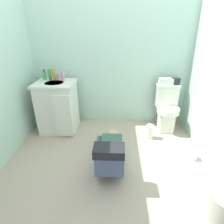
# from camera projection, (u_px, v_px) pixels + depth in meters

# --- Properties ---
(ground_plane) EXTENTS (3.08, 3.19, 0.04)m
(ground_plane) POSITION_uv_depth(u_px,v_px,m) (107.00, 159.00, 2.42)
(ground_plane) COLOR #A59884
(wall_back) EXTENTS (2.74, 0.08, 2.40)m
(wall_back) POSITION_uv_depth(u_px,v_px,m) (110.00, 53.00, 2.92)
(wall_back) COLOR #ACD2C0
(wall_back) RESTS_ON ground_plane
(toilet) EXTENTS (0.36, 0.46, 0.75)m
(toilet) POSITION_uv_depth(u_px,v_px,m) (167.00, 109.00, 2.97)
(toilet) COLOR silver
(toilet) RESTS_ON ground_plane
(vanity_cabinet) EXTENTS (0.60, 0.53, 0.82)m
(vanity_cabinet) POSITION_uv_depth(u_px,v_px,m) (58.00, 107.00, 2.91)
(vanity_cabinet) COLOR silver
(vanity_cabinet) RESTS_ON ground_plane
(faucet) EXTENTS (0.02, 0.02, 0.10)m
(faucet) POSITION_uv_depth(u_px,v_px,m) (57.00, 77.00, 2.85)
(faucet) COLOR silver
(faucet) RESTS_ON vanity_cabinet
(person_plumber) EXTENTS (0.39, 1.06, 0.52)m
(person_plumber) POSITION_uv_depth(u_px,v_px,m) (110.00, 152.00, 2.24)
(person_plumber) COLOR #33594C
(person_plumber) RESTS_ON ground_plane
(tissue_box) EXTENTS (0.22, 0.11, 0.10)m
(tissue_box) POSITION_uv_depth(u_px,v_px,m) (166.00, 81.00, 2.87)
(tissue_box) COLOR silver
(tissue_box) RESTS_ON toilet
(toiletry_bag) EXTENTS (0.12, 0.09, 0.11)m
(toiletry_bag) POSITION_uv_depth(u_px,v_px,m) (176.00, 81.00, 2.86)
(toiletry_bag) COLOR #26262D
(toiletry_bag) RESTS_ON toilet
(soap_dispenser) EXTENTS (0.06, 0.06, 0.17)m
(soap_dispenser) POSITION_uv_depth(u_px,v_px,m) (45.00, 76.00, 2.83)
(soap_dispenser) COLOR #42A05A
(soap_dispenser) RESTS_ON vanity_cabinet
(bottle_green) EXTENTS (0.05, 0.05, 0.17)m
(bottle_green) POSITION_uv_depth(u_px,v_px,m) (50.00, 75.00, 2.81)
(bottle_green) COLOR #479947
(bottle_green) RESTS_ON vanity_cabinet
(bottle_amber) EXTENTS (0.05, 0.05, 0.18)m
(bottle_amber) POSITION_uv_depth(u_px,v_px,m) (54.00, 75.00, 2.82)
(bottle_amber) COLOR #C38C33
(bottle_amber) RESTS_ON vanity_cabinet
(bottle_clear) EXTENTS (0.04, 0.04, 0.11)m
(bottle_clear) POSITION_uv_depth(u_px,v_px,m) (59.00, 76.00, 2.85)
(bottle_clear) COLOR silver
(bottle_clear) RESTS_ON vanity_cabinet
(bottle_pink) EXTENTS (0.05, 0.05, 0.15)m
(bottle_pink) POSITION_uv_depth(u_px,v_px,m) (63.00, 76.00, 2.79)
(bottle_pink) COLOR pink
(bottle_pink) RESTS_ON vanity_cabinet
(trash_can) EXTENTS (0.20, 0.20, 0.25)m
(trash_can) POSITION_uv_depth(u_px,v_px,m) (221.00, 209.00, 1.60)
(trash_can) COLOR #989D8C
(trash_can) RESTS_ON ground_plane
(paper_towel_roll) EXTENTS (0.11, 0.11, 0.22)m
(paper_towel_roll) POSITION_uv_depth(u_px,v_px,m) (150.00, 132.00, 2.80)
(paper_towel_roll) COLOR white
(paper_towel_roll) RESTS_ON ground_plane
(toilet_paper_roll) EXTENTS (0.11, 0.11, 0.10)m
(toilet_paper_roll) POSITION_uv_depth(u_px,v_px,m) (193.00, 156.00, 2.37)
(toilet_paper_roll) COLOR white
(toilet_paper_roll) RESTS_ON ground_plane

